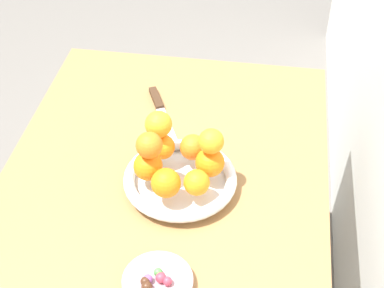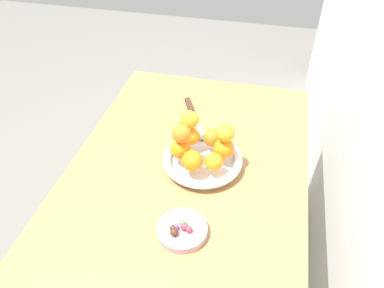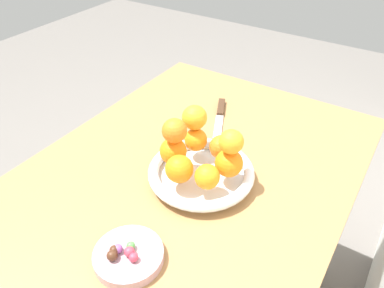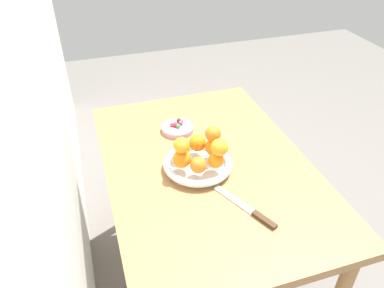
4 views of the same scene
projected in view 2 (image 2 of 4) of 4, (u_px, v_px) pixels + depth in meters
The scene contains 20 objects.
ground_plane at pixel (189, 284), 1.69m from camera, with size 6.00×6.00×0.00m, color slate.
dining_table at pixel (188, 185), 1.27m from camera, with size 1.10×0.76×0.74m.
fruit_bowl at pixel (202, 160), 1.20m from camera, with size 0.26×0.26×0.04m.
candy_dish at pixel (182, 230), 1.01m from camera, with size 0.14×0.14×0.02m, color #B28C99.
orange_0 at pixel (192, 161), 1.13m from camera, with size 0.06×0.06×0.06m, color orange.
orange_1 at pixel (214, 162), 1.13m from camera, with size 0.06×0.06×0.06m, color orange.
orange_2 at pixel (224, 148), 1.17m from camera, with size 0.07×0.07×0.07m, color orange.
orange_3 at pixel (212, 138), 1.22m from camera, with size 0.06×0.06×0.06m, color orange.
orange_4 at pixel (191, 136), 1.22m from camera, with size 0.06×0.06×0.06m, color orange.
orange_5 at pixel (181, 148), 1.17m from camera, with size 0.07×0.07×0.07m, color orange.
orange_6 at pixel (225, 133), 1.13m from camera, with size 0.06×0.06×0.06m, color orange.
orange_7 at pixel (182, 133), 1.13m from camera, with size 0.06×0.06×0.06m, color orange.
orange_8 at pixel (189, 120), 1.19m from camera, with size 0.06×0.06×0.06m, color orange.
candy_ball_0 at pixel (189, 229), 0.99m from camera, with size 0.02×0.02×0.02m, color #C6384C.
candy_ball_1 at pixel (175, 227), 0.99m from camera, with size 0.02×0.02×0.02m, color #8C4C99.
candy_ball_2 at pixel (183, 223), 1.00m from camera, with size 0.02×0.02×0.02m, color #4C9947.
candy_ball_3 at pixel (184, 227), 0.99m from camera, with size 0.02×0.02×0.02m, color #C6384C.
candy_ball_4 at pixel (173, 228), 0.99m from camera, with size 0.02×0.02×0.02m, color #472819.
candy_ball_5 at pixel (174, 232), 0.98m from camera, with size 0.02×0.02×0.02m, color #472819.
knife at pixel (193, 115), 1.42m from camera, with size 0.24×0.13×0.01m.
Camera 2 is at (0.85, 0.21, 1.58)m, focal length 35.00 mm.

